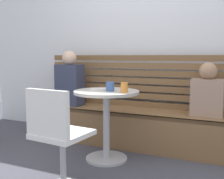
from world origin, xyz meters
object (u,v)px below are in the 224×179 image
object	(u,v)px
cup_tumbler_orange	(124,87)
cup_mug_blue	(110,87)
booth_bench	(133,127)
person_child_left	(207,93)
white_chair	(57,137)
plate_small	(98,89)
cafe_table	(106,112)
person_adult	(70,81)

from	to	relation	value
cup_tumbler_orange	cup_mug_blue	distance (m)	0.18
booth_bench	person_child_left	size ratio (longest dim) A/B	4.58
booth_bench	person_child_left	bearing A→B (deg)	1.74
white_chair	person_child_left	world-z (taller)	person_child_left
person_child_left	cup_tumbler_orange	xyz separation A→B (m)	(-0.71, -0.66, 0.09)
person_child_left	cup_mug_blue	world-z (taller)	person_child_left
cup_tumbler_orange	plate_small	xyz separation A→B (m)	(-0.34, 0.09, -0.04)
person_child_left	cup_tumbler_orange	world-z (taller)	person_child_left
booth_bench	plate_small	size ratio (longest dim) A/B	15.88
cafe_table	cup_tumbler_orange	bearing A→B (deg)	-14.86
person_adult	person_child_left	xyz separation A→B (m)	(1.75, 0.05, -0.07)
person_child_left	booth_bench	bearing A→B (deg)	-178.26
cafe_table	person_adult	bearing A→B (deg)	145.75
booth_bench	white_chair	world-z (taller)	white_chair
person_adult	cup_tumbler_orange	xyz separation A→B (m)	(1.03, -0.61, 0.03)
cup_tumbler_orange	cafe_table	bearing A→B (deg)	165.14
white_chair	person_child_left	distance (m)	1.74
cafe_table	cup_mug_blue	size ratio (longest dim) A/B	7.79
person_child_left	cup_tumbler_orange	size ratio (longest dim) A/B	5.89
cup_mug_blue	cup_tumbler_orange	bearing A→B (deg)	-13.61
person_adult	person_child_left	size ratio (longest dim) A/B	1.23
person_child_left	plate_small	xyz separation A→B (m)	(-1.06, -0.57, 0.05)
cafe_table	cup_tumbler_orange	xyz separation A→B (m)	(0.22, -0.06, 0.27)
plate_small	cup_mug_blue	bearing A→B (deg)	-16.55
white_chair	person_adult	size ratio (longest dim) A/B	1.17
cup_tumbler_orange	plate_small	bearing A→B (deg)	164.91
person_adult	cup_tumbler_orange	world-z (taller)	person_adult
booth_bench	person_adult	xyz separation A→B (m)	(-0.90, -0.03, 0.54)
cafe_table	cup_mug_blue	xyz separation A→B (m)	(0.05, -0.02, 0.27)
person_child_left	plate_small	world-z (taller)	person_child_left
person_adult	cup_tumbler_orange	bearing A→B (deg)	-30.57
person_child_left	plate_small	distance (m)	1.20
booth_bench	cup_mug_blue	xyz separation A→B (m)	(-0.04, -0.60, 0.57)
cafe_table	person_child_left	distance (m)	1.13
person_adult	plate_small	bearing A→B (deg)	-36.92
booth_bench	person_adult	bearing A→B (deg)	-178.15
cafe_table	plate_small	world-z (taller)	plate_small
booth_bench	plate_small	xyz separation A→B (m)	(-0.21, -0.55, 0.52)
white_chair	plate_small	world-z (taller)	white_chair
cup_tumbler_orange	plate_small	world-z (taller)	cup_tumbler_orange
white_chair	person_adult	world-z (taller)	person_adult
white_chair	person_child_left	size ratio (longest dim) A/B	1.44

